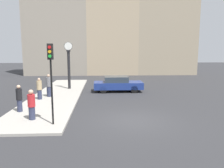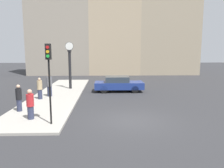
{
  "view_description": "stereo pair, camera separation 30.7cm",
  "coord_description": "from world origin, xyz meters",
  "views": [
    {
      "loc": [
        -1.74,
        -11.42,
        3.76
      ],
      "look_at": [
        -0.88,
        5.06,
        1.26
      ],
      "focal_mm": 35.0,
      "sensor_mm": 36.0,
      "label": 1
    },
    {
      "loc": [
        -1.43,
        -11.43,
        3.76
      ],
      "look_at": [
        -0.88,
        5.06,
        1.26
      ],
      "focal_mm": 35.0,
      "sensor_mm": 36.0,
      "label": 2
    }
  ],
  "objects": [
    {
      "name": "sidewalk_corner",
      "position": [
        -5.41,
        7.15,
        0.07
      ],
      "size": [
        3.81,
        18.3,
        0.13
      ],
      "primitive_type": "cube",
      "color": "#A39E93",
      "rests_on": "ground_plane"
    },
    {
      "name": "pedestrian_black_jacket",
      "position": [
        -6.64,
        1.67,
        0.95
      ],
      "size": [
        0.35,
        0.35,
        1.63
      ],
      "color": "#2D334C",
      "rests_on": "sidewalk_corner"
    },
    {
      "name": "traffic_light_near",
      "position": [
        -4.14,
        -0.77,
        2.97
      ],
      "size": [
        0.26,
        0.24,
        3.98
      ],
      "color": "black",
      "rests_on": "sidewalk_corner"
    },
    {
      "name": "building_row",
      "position": [
        0.31,
        24.59,
        8.55
      ],
      "size": [
        26.88,
        5.0,
        19.01
      ],
      "color": "gray",
      "rests_on": "ground_plane"
    },
    {
      "name": "street_clock",
      "position": [
        -4.8,
        9.75,
        2.42
      ],
      "size": [
        0.79,
        0.34,
        4.48
      ],
      "color": "black",
      "rests_on": "sidewalk_corner"
    },
    {
      "name": "pedestrian_grey_jacket",
      "position": [
        -5.9,
        6.07,
        1.02
      ],
      "size": [
        0.43,
        0.43,
        1.8
      ],
      "color": "#2D334C",
      "rests_on": "sidewalk_corner"
    },
    {
      "name": "pedestrian_tan_coat",
      "position": [
        -6.38,
        5.07,
        0.93
      ],
      "size": [
        0.38,
        0.38,
        1.63
      ],
      "color": "#2D334C",
      "rests_on": "sidewalk_corner"
    },
    {
      "name": "sedan_car",
      "position": [
        -0.16,
        8.69,
        0.72
      ],
      "size": [
        4.5,
        1.88,
        1.42
      ],
      "color": "navy",
      "rests_on": "ground_plane"
    },
    {
      "name": "ground_plane",
      "position": [
        0.0,
        0.0,
        0.0
      ],
      "size": [
        120.0,
        120.0,
        0.0
      ],
      "primitive_type": "plane",
      "color": "#2D2D30"
    },
    {
      "name": "pedestrian_red_top",
      "position": [
        -5.42,
        0.06,
        0.94
      ],
      "size": [
        0.39,
        0.39,
        1.62
      ],
      "color": "#2D334C",
      "rests_on": "sidewalk_corner"
    }
  ]
}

